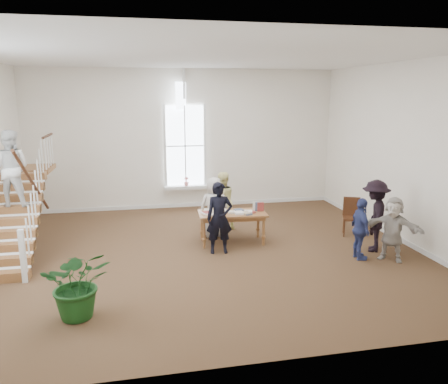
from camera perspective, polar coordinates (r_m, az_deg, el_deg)
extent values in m
plane|color=#4C351D|center=(10.51, -2.15, -7.88)|extent=(10.00, 10.00, 0.00)
plane|color=white|center=(14.39, -5.15, 6.83)|extent=(10.00, 0.00, 10.00)
plane|color=white|center=(5.64, 5.09, -2.04)|extent=(10.00, 0.00, 10.00)
plane|color=white|center=(11.82, 22.50, 4.70)|extent=(0.00, 9.00, 9.00)
plane|color=white|center=(9.89, -2.37, 17.36)|extent=(10.00, 10.00, 0.00)
cube|color=white|center=(14.45, -4.95, 0.63)|extent=(1.45, 0.28, 0.10)
plane|color=white|center=(14.35, -5.11, 6.01)|extent=(2.60, 0.00, 2.60)
plane|color=white|center=(14.26, -5.23, 12.41)|extent=(0.60, 0.60, 0.85)
cube|color=white|center=(14.73, -4.97, -1.69)|extent=(10.00, 0.04, 0.12)
imported|color=pink|center=(14.38, -4.95, 1.39)|extent=(0.17, 0.17, 0.30)
cube|color=brown|center=(10.01, -27.12, -9.78)|extent=(1.10, 0.30, 0.20)
cube|color=brown|center=(10.21, -26.79, -8.11)|extent=(1.10, 0.30, 0.20)
cube|color=brown|center=(10.42, -26.47, -6.52)|extent=(1.10, 0.30, 0.20)
cube|color=brown|center=(10.64, -26.17, -4.98)|extent=(1.10, 0.30, 0.20)
cube|color=brown|center=(10.86, -25.89, -3.51)|extent=(1.10, 0.30, 0.20)
cube|color=brown|center=(11.10, -25.61, -2.09)|extent=(1.10, 0.30, 0.20)
cube|color=brown|center=(11.33, -25.35, -0.74)|extent=(1.10, 0.30, 0.20)
cube|color=brown|center=(11.58, -25.10, 0.56)|extent=(1.10, 0.30, 0.20)
cube|color=brown|center=(11.83, -24.86, 1.80)|extent=(1.10, 0.30, 0.20)
cube|color=brown|center=(12.69, -23.97, 2.72)|extent=(1.10, 1.20, 0.12)
cube|color=white|center=(9.59, -24.78, -7.62)|extent=(0.10, 0.10, 1.10)
cylinder|color=#3B2010|center=(10.56, -23.70, 1.01)|extent=(0.07, 2.74, 1.86)
imported|color=silver|center=(10.91, -26.09, 2.81)|extent=(0.94, 0.79, 1.72)
cube|color=brown|center=(10.96, 1.08, -2.81)|extent=(1.73, 0.94, 0.05)
cube|color=brown|center=(10.99, 1.07, -3.19)|extent=(1.60, 0.82, 0.10)
cylinder|color=brown|center=(10.69, -2.61, -5.47)|extent=(0.07, 0.07, 0.74)
cylinder|color=brown|center=(10.91, 5.20, -5.13)|extent=(0.07, 0.07, 0.74)
cylinder|color=brown|center=(11.30, -2.92, -4.48)|extent=(0.07, 0.07, 0.74)
cylinder|color=brown|center=(11.51, 4.48, -4.17)|extent=(0.07, 0.07, 0.74)
cube|color=silver|center=(10.95, 3.16, -2.58)|extent=(0.25, 0.25, 0.05)
cube|color=beige|center=(11.07, -2.07, -2.41)|extent=(0.26, 0.27, 0.05)
cube|color=tan|center=(10.84, -1.67, -2.76)|extent=(0.25, 0.21, 0.04)
cube|color=silver|center=(10.69, -1.56, -2.98)|extent=(0.23, 0.19, 0.04)
cube|color=#4C5972|center=(11.05, 1.99, -2.43)|extent=(0.26, 0.27, 0.05)
cube|color=maroon|center=(10.96, 3.56, -2.62)|extent=(0.20, 0.22, 0.03)
cube|color=white|center=(10.82, 1.96, -2.74)|extent=(0.22, 0.26, 0.05)
cube|color=#BFB299|center=(10.92, -1.72, -2.66)|extent=(0.22, 0.31, 0.03)
cube|color=silver|center=(10.98, 3.04, -2.60)|extent=(0.22, 0.21, 0.03)
cube|color=beige|center=(10.91, 0.99, -2.64)|extent=(0.20, 0.22, 0.05)
cube|color=tan|center=(10.81, 2.87, -2.77)|extent=(0.18, 0.27, 0.05)
cube|color=silver|center=(11.10, -0.04, -2.39)|extent=(0.20, 0.26, 0.04)
cube|color=#4C5972|center=(10.79, 3.05, -2.86)|extent=(0.23, 0.26, 0.03)
cube|color=maroon|center=(10.85, -2.24, -2.73)|extent=(0.24, 0.27, 0.05)
cube|color=white|center=(10.83, -2.28, -2.78)|extent=(0.27, 0.32, 0.04)
cube|color=#BFB299|center=(10.78, -2.19, -2.89)|extent=(0.24, 0.28, 0.02)
imported|color=black|center=(10.24, -0.60, -3.42)|extent=(0.64, 0.44, 1.70)
imported|color=beige|center=(11.46, -1.28, -1.98)|extent=(0.80, 0.54, 1.59)
imported|color=#F8EF9B|center=(11.98, -0.29, -1.23)|extent=(0.96, 0.85, 1.63)
imported|color=navy|center=(10.36, 17.40, -4.63)|extent=(0.43, 0.86, 1.42)
imported|color=black|center=(10.98, 19.08, -2.95)|extent=(1.13, 1.29, 1.73)
imported|color=#BCB3A9|center=(10.53, 21.15, -4.52)|extent=(1.30, 1.23, 1.46)
imported|color=#133D13|center=(7.80, -18.52, -11.20)|extent=(1.17, 1.03, 1.22)
cube|color=#3B2010|center=(12.08, 16.29, -3.34)|extent=(0.57, 0.57, 0.05)
cube|color=#3B2010|center=(12.20, 16.31, -1.82)|extent=(0.42, 0.21, 0.52)
cylinder|color=#3B2010|center=(11.96, 15.43, -4.63)|extent=(0.04, 0.04, 0.46)
cylinder|color=#3B2010|center=(11.99, 17.12, -4.69)|extent=(0.04, 0.04, 0.46)
cylinder|color=#3B2010|center=(12.30, 15.35, -4.15)|extent=(0.04, 0.04, 0.46)
cylinder|color=#3B2010|center=(12.33, 16.99, -4.22)|extent=(0.04, 0.04, 0.46)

